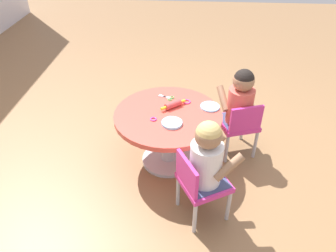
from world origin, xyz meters
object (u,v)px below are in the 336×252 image
Objects in this scene: craft_scissors at (168,98)px; child_chair_right at (239,124)px; child_chair_left at (200,183)px; seated_child_right at (241,99)px; seated_child_left at (207,156)px; craft_table at (168,126)px; rolling_pin at (173,105)px.

child_chair_right is at bearing -97.68° from craft_scissors.
seated_child_right reaches higher than child_chair_left.
seated_child_left is at bearing 158.24° from seated_child_right.
rolling_pin is at bearing -21.42° from craft_table.
craft_table is at bearing 104.25° from child_chair_right.
craft_table is 5.93× the size of craft_scissors.
craft_table is at bearing -176.30° from craft_scissors.
seated_child_left reaches higher than child_chair_right.
rolling_pin is at bearing 100.26° from seated_child_right.
child_chair_left is 1.05× the size of seated_child_left.
craft_table is 1.66× the size of seated_child_right.
rolling_pin is (-0.10, 0.54, -0.02)m from seated_child_right.
craft_table is 0.63m from seated_child_right.
craft_scissors is (0.14, 0.05, -0.02)m from rolling_pin.
rolling_pin is (-0.06, 0.55, 0.21)m from child_chair_right.
child_chair_left reaches higher than craft_table.
craft_scissors is at bearing 3.70° from craft_table.
child_chair_right is (0.70, -0.33, 0.00)m from child_chair_left.
seated_child_right reaches higher than rolling_pin.
seated_child_right is 2.62× the size of rolling_pin.
child_chair_left is at bearing -161.23° from rolling_pin.
child_chair_left is 2.75× the size of rolling_pin.
seated_child_right is at bearing -23.60° from child_chair_left.
seated_child_left is at bearing -151.55° from craft_table.
seated_child_left is 0.77m from seated_child_right.
seated_child_right is (0.72, -0.29, 0.00)m from seated_child_left.
seated_child_right is at bearing -94.17° from craft_scissors.
craft_scissors is (0.23, 0.01, 0.13)m from craft_table.
craft_table is 0.26m from craft_scissors.
seated_child_left reaches higher than craft_scissors.
child_chair_left is 0.84m from craft_scissors.
craft_scissors is at bearing 82.32° from child_chair_right.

